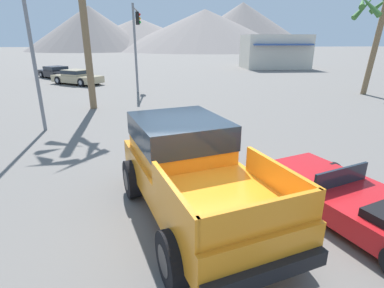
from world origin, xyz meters
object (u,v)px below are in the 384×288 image
at_px(orange_pickup_truck, 189,164).
at_px(palm_tree_short, 378,18).
at_px(parked_car_tan, 77,77).
at_px(traffic_light_main, 136,33).
at_px(parked_car_dark, 57,72).
at_px(red_convertible_car, 360,205).

height_order(orange_pickup_truck, palm_tree_short, palm_tree_short).
distance_m(parked_car_tan, palm_tree_short, 22.54).
distance_m(parked_car_tan, traffic_light_main, 7.31).
height_order(orange_pickup_truck, parked_car_dark, orange_pickup_truck).
height_order(parked_car_dark, traffic_light_main, traffic_light_main).
xyz_separation_m(parked_car_tan, traffic_light_main, (5.50, -3.38, 3.44)).
xyz_separation_m(orange_pickup_truck, parked_car_tan, (-8.07, 20.55, -0.50)).
bearing_deg(palm_tree_short, red_convertible_car, -123.27).
distance_m(orange_pickup_truck, traffic_light_main, 17.61).
relative_size(orange_pickup_truck, red_convertible_car, 1.11).
xyz_separation_m(orange_pickup_truck, traffic_light_main, (-2.58, 17.17, 2.94)).
xyz_separation_m(red_convertible_car, parked_car_tan, (-11.52, 21.26, 0.22)).
distance_m(red_convertible_car, traffic_light_main, 19.22).
xyz_separation_m(parked_car_dark, palm_tree_short, (24.36, -11.28, 4.32)).
height_order(traffic_light_main, palm_tree_short, palm_tree_short).
distance_m(orange_pickup_truck, red_convertible_car, 3.59).
relative_size(parked_car_tan, palm_tree_short, 0.72).
bearing_deg(palm_tree_short, parked_car_dark, 155.16).
relative_size(orange_pickup_truck, traffic_light_main, 0.92).
relative_size(orange_pickup_truck, parked_car_tan, 1.15).
xyz_separation_m(orange_pickup_truck, parked_car_dark, (-11.32, 25.19, -0.54)).
xyz_separation_m(traffic_light_main, palm_tree_short, (15.61, -3.26, 0.84)).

